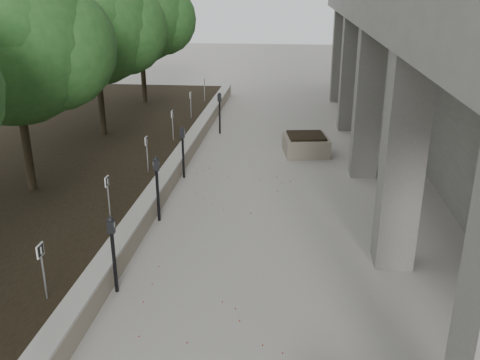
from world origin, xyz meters
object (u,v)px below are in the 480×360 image
at_px(crabapple_tree_5, 141,35).
at_px(parking_meter_3, 158,189).
at_px(crabapple_tree_3, 16,76).
at_px(parking_meter_5, 220,113).
at_px(parking_meter_2, 114,255).
at_px(crabapple_tree_4, 96,50).
at_px(parking_meter_4, 183,153).
at_px(planter_back, 306,144).

distance_m(crabapple_tree_5, parking_meter_3, 11.36).
bearing_deg(crabapple_tree_3, parking_meter_5, 62.25).
height_order(parking_meter_2, parking_meter_3, parking_meter_3).
bearing_deg(crabapple_tree_3, crabapple_tree_5, 90.00).
height_order(crabapple_tree_3, parking_meter_2, crabapple_tree_3).
height_order(crabapple_tree_3, parking_meter_3, crabapple_tree_3).
relative_size(crabapple_tree_4, parking_meter_5, 3.67).
bearing_deg(crabapple_tree_3, crabapple_tree_4, 90.00).
xyz_separation_m(crabapple_tree_3, parking_meter_3, (3.26, -0.62, -2.36)).
distance_m(parking_meter_4, parking_meter_5, 4.66).
distance_m(crabapple_tree_4, parking_meter_5, 4.70).
relative_size(parking_meter_5, planter_back, 1.11).
bearing_deg(planter_back, crabapple_tree_4, 178.12).
height_order(parking_meter_2, planter_back, parking_meter_2).
bearing_deg(parking_meter_2, crabapple_tree_5, 100.96).
relative_size(parking_meter_2, parking_meter_3, 0.94).
relative_size(crabapple_tree_4, crabapple_tree_5, 1.00).
bearing_deg(parking_meter_2, parking_meter_5, 85.54).
distance_m(crabapple_tree_3, planter_back, 8.65).
distance_m(crabapple_tree_3, parking_meter_5, 8.11).
xyz_separation_m(parking_meter_2, planter_back, (3.39, 8.37, -0.41)).
bearing_deg(parking_meter_3, parking_meter_5, 66.57).
xyz_separation_m(crabapple_tree_4, crabapple_tree_5, (0.00, 5.00, 0.00)).
height_order(crabapple_tree_4, parking_meter_2, crabapple_tree_4).
distance_m(parking_meter_3, parking_meter_4, 2.83).
xyz_separation_m(parking_meter_4, parking_meter_5, (0.36, 4.64, 0.01)).
xyz_separation_m(crabapple_tree_4, parking_meter_2, (3.25, -8.59, -2.40)).
xyz_separation_m(parking_meter_2, parking_meter_5, (0.36, 10.44, 0.02)).
xyz_separation_m(parking_meter_2, parking_meter_3, (0.01, 2.97, 0.04)).
xyz_separation_m(crabapple_tree_4, parking_meter_5, (3.61, 1.86, -2.38)).
height_order(parking_meter_3, parking_meter_5, parking_meter_3).
bearing_deg(parking_meter_5, crabapple_tree_4, -145.26).
height_order(parking_meter_2, parking_meter_4, parking_meter_4).
bearing_deg(crabapple_tree_5, crabapple_tree_4, -90.00).
bearing_deg(parking_meter_5, parking_meter_3, -85.16).
relative_size(parking_meter_2, parking_meter_5, 0.97).
xyz_separation_m(parking_meter_3, planter_back, (3.38, 5.40, -0.45)).
height_order(crabapple_tree_4, parking_meter_3, crabapple_tree_4).
distance_m(crabapple_tree_5, parking_meter_4, 8.77).
distance_m(parking_meter_2, parking_meter_3, 2.97).
distance_m(parking_meter_3, parking_meter_5, 7.48).
bearing_deg(parking_meter_2, parking_meter_3, 87.29).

